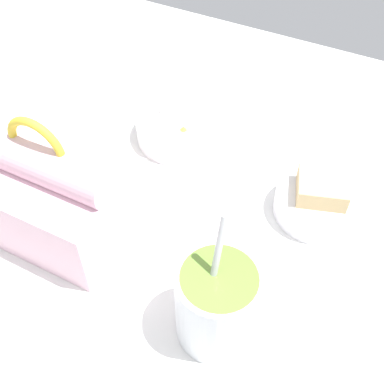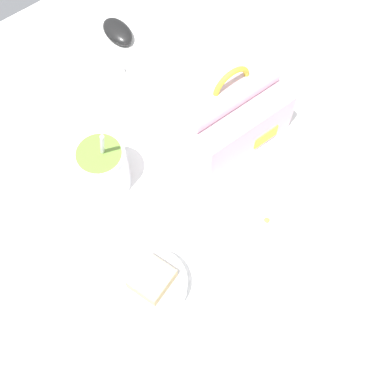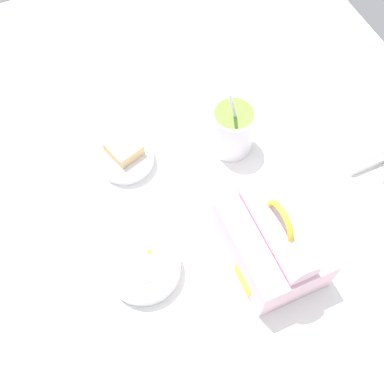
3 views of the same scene
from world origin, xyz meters
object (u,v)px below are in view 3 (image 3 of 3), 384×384
at_px(bento_bowl_sandwich, 125,155).
at_px(keyboard, 338,106).
at_px(lunch_bag, 273,241).
at_px(soup_cup, 232,129).
at_px(bento_bowl_snacks, 144,267).

bearing_deg(bento_bowl_sandwich, keyboard, 82.94).
distance_m(lunch_bag, soup_cup, 0.25).
height_order(bento_bowl_sandwich, bento_bowl_snacks, bento_bowl_sandwich).
bearing_deg(soup_cup, lunch_bag, -9.99).
xyz_separation_m(soup_cup, bento_bowl_sandwich, (-0.05, -0.22, -0.03)).
relative_size(keyboard, lunch_bag, 1.63).
height_order(keyboard, soup_cup, soup_cup).
bearing_deg(lunch_bag, bento_bowl_snacks, -105.62).
bearing_deg(bento_bowl_sandwich, lunch_bag, 29.83).
bearing_deg(bento_bowl_snacks, bento_bowl_sandwich, 167.91).
distance_m(soup_cup, bento_bowl_snacks, 0.33).
relative_size(soup_cup, bento_bowl_sandwich, 1.55).
height_order(lunch_bag, bento_bowl_sandwich, lunch_bag).
relative_size(keyboard, bento_bowl_sandwich, 2.78).
height_order(lunch_bag, bento_bowl_snacks, lunch_bag).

